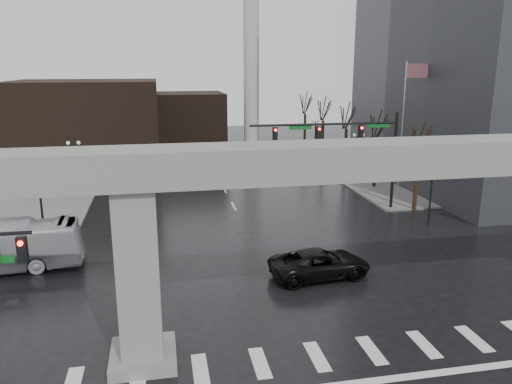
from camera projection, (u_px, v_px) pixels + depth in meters
ground at (310, 344)px, 21.49m from camera, size 160.00×160.00×0.00m
sidewalk_ne at (428, 164)px, 60.55m from camera, size 28.00×36.00×0.15m
elevated_guideway at (345, 187)px, 20.03m from camera, size 48.00×2.60×8.70m
building_far_left at (88, 125)px, 57.61m from camera, size 16.00×14.00×10.00m
building_far_mid at (187, 122)px, 69.59m from camera, size 10.00×10.00×8.00m
smokestack at (251, 52)px, 63.07m from camera, size 3.60×3.60×30.00m
signal_mast_arm at (351, 141)px, 39.61m from camera, size 12.12×0.43×8.00m
flagpole_assembly at (406, 114)px, 43.40m from camera, size 2.06×0.12×12.00m
lamp_right_0 at (432, 180)px, 36.46m from camera, size 1.22×0.32×5.11m
lamp_right_1 at (358, 150)px, 49.78m from camera, size 1.22×0.32×5.11m
lamp_right_2 at (315, 132)px, 63.09m from camera, size 1.22×0.32×5.11m
lamp_left_0 at (41, 199)px, 31.44m from camera, size 1.22×0.32×5.11m
lamp_left_1 at (75, 159)px, 44.76m from camera, size 1.22×0.32×5.11m
lamp_left_2 at (93, 138)px, 58.08m from camera, size 1.22×0.32×5.11m
tree_right_0 at (417, 177)px, 40.64m from camera, size 1.09×1.58×7.50m
tree_right_1 at (376, 159)px, 48.23m from camera, size 1.09×1.61×7.67m
tree_right_2 at (346, 146)px, 55.83m from camera, size 1.10×1.63×7.85m
tree_right_3 at (323, 136)px, 63.42m from camera, size 1.11×1.66×8.02m
tree_right_4 at (305, 128)px, 71.02m from camera, size 1.12×1.69×8.19m
pickup_truck at (320, 264)px, 28.10m from camera, size 5.96×3.19×1.59m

